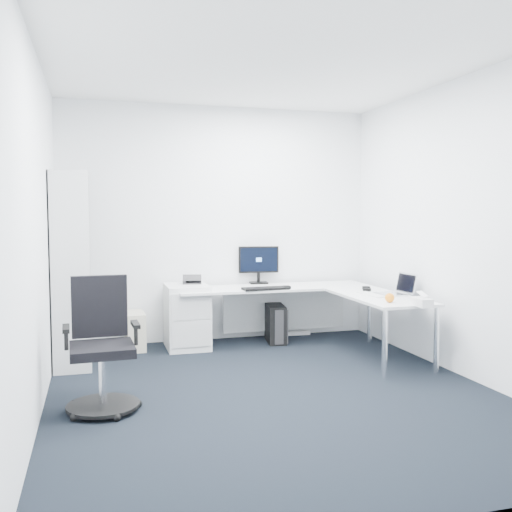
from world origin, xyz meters
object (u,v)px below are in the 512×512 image
object	(u,v)px
l_desk	(283,320)
bookshelf	(71,269)
laptop	(391,284)
task_chair	(102,346)
monitor	(259,264)

from	to	relation	value
l_desk	bookshelf	distance (m)	2.26
l_desk	bookshelf	bearing A→B (deg)	178.68
bookshelf	laptop	xyz separation A→B (m)	(3.11, -0.70, -0.17)
task_chair	laptop	world-z (taller)	task_chair
task_chair	laptop	distance (m)	2.98
l_desk	bookshelf	xyz separation A→B (m)	(-2.17, 0.05, 0.61)
l_desk	laptop	xyz separation A→B (m)	(0.94, -0.65, 0.43)
bookshelf	laptop	size ratio (longest dim) A/B	5.90
bookshelf	monitor	world-z (taller)	bookshelf
l_desk	laptop	distance (m)	1.22
bookshelf	monitor	xyz separation A→B (m)	(2.08, 0.57, -0.06)
l_desk	task_chair	bearing A→B (deg)	-142.02
l_desk	laptop	world-z (taller)	laptop
bookshelf	l_desk	bearing A→B (deg)	-1.32
bookshelf	task_chair	world-z (taller)	bookshelf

